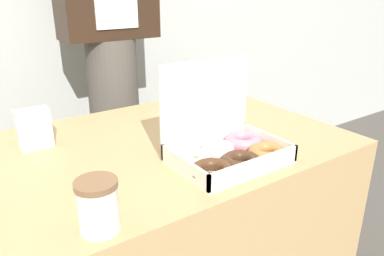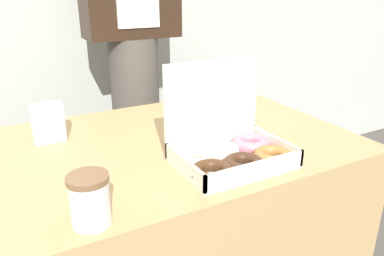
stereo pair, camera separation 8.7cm
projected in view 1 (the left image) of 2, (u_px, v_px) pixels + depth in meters
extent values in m
cube|color=tan|center=(153.00, 250.00, 1.26)|extent=(1.19, 0.75, 0.77)
cube|color=silver|center=(229.00, 161.00, 1.00)|extent=(0.29, 0.21, 0.01)
cube|color=silver|center=(184.00, 167.00, 0.92)|extent=(0.01, 0.21, 0.04)
cube|color=silver|center=(268.00, 141.00, 1.07)|extent=(0.01, 0.21, 0.04)
cube|color=silver|center=(256.00, 167.00, 0.92)|extent=(0.29, 0.01, 0.04)
cube|color=silver|center=(206.00, 140.00, 1.07)|extent=(0.29, 0.01, 0.04)
cube|color=silver|center=(206.00, 97.00, 1.03)|extent=(0.29, 0.01, 0.21)
torus|color=#4C2D19|center=(212.00, 171.00, 0.91)|extent=(0.16, 0.16, 0.03)
torus|color=silver|center=(190.00, 158.00, 0.99)|extent=(0.15, 0.15, 0.03)
torus|color=#422819|center=(241.00, 162.00, 0.96)|extent=(0.11, 0.11, 0.03)
torus|color=white|center=(218.00, 149.00, 1.04)|extent=(0.13, 0.13, 0.03)
torus|color=#A87038|center=(267.00, 153.00, 1.01)|extent=(0.11, 0.11, 0.03)
torus|color=pink|center=(243.00, 141.00, 1.08)|extent=(0.13, 0.13, 0.03)
cylinder|color=white|center=(98.00, 208.00, 0.71)|extent=(0.08, 0.08, 0.10)
cylinder|color=brown|center=(96.00, 184.00, 0.69)|extent=(0.08, 0.08, 0.01)
cube|color=silver|center=(34.00, 129.00, 1.08)|extent=(0.09, 0.05, 0.12)
cylinder|color=#4C4742|center=(118.00, 143.00, 1.81)|extent=(0.22, 0.22, 1.00)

